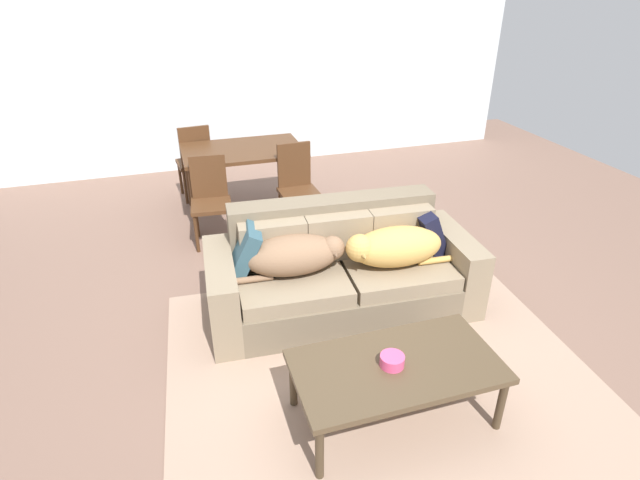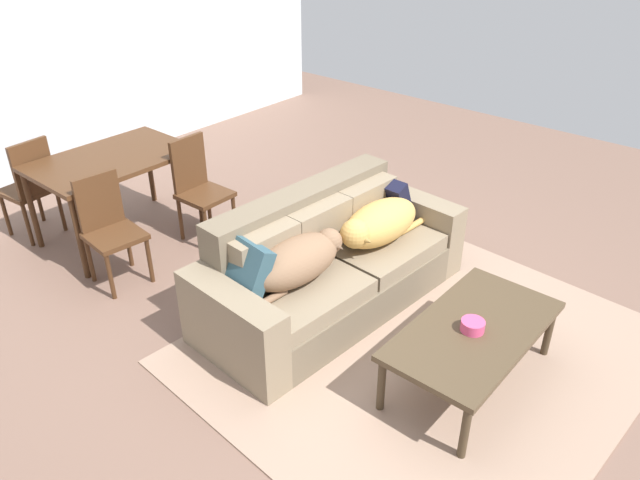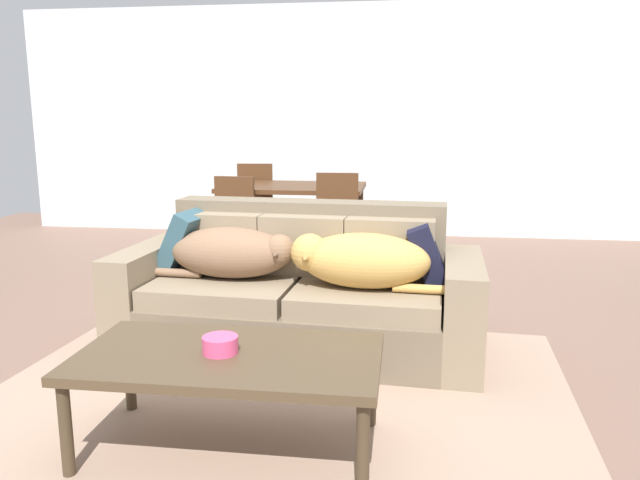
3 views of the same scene
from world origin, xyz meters
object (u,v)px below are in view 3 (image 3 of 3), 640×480
at_px(couch, 300,294).
at_px(throw_pillow_by_left_arm, 185,241).
at_px(bowl_on_coffee_table, 220,345).
at_px(dog_on_left_cushion, 234,253).
at_px(coffee_table, 229,363).
at_px(dog_on_right_cushion, 359,260).
at_px(dining_chair_near_left, 231,224).
at_px(dining_chair_near_right, 336,224).
at_px(dining_table, 293,193).
at_px(throw_pillow_by_right_arm, 428,254).
at_px(dining_chair_far_left, 257,203).

distance_m(couch, throw_pillow_by_left_arm, 0.82).
bearing_deg(couch, bowl_on_coffee_table, -91.87).
xyz_separation_m(dog_on_left_cushion, coffee_table, (0.31, -1.19, -0.20)).
bearing_deg(dog_on_left_cushion, dog_on_right_cushion, -5.28).
height_order(dog_on_right_cushion, throw_pillow_by_left_arm, throw_pillow_by_left_arm).
height_order(couch, dining_chair_near_left, dining_chair_near_left).
bearing_deg(dining_chair_near_left, dog_on_left_cushion, -67.96).
xyz_separation_m(couch, dining_chair_near_right, (0.05, 1.54, 0.18)).
bearing_deg(dog_on_left_cushion, couch, 12.62).
distance_m(dining_table, dining_chair_near_left, 0.77).
height_order(bowl_on_coffee_table, dining_chair_near_left, dining_chair_near_left).
bearing_deg(bowl_on_coffee_table, dog_on_right_cushion, 65.50).
height_order(dog_on_right_cushion, dining_table, dining_table).
relative_size(dog_on_left_cushion, dining_table, 0.69).
relative_size(throw_pillow_by_left_arm, bowl_on_coffee_table, 2.74).
xyz_separation_m(throw_pillow_by_right_arm, dining_chair_far_left, (-1.68, 2.67, -0.09)).
distance_m(throw_pillow_by_left_arm, dining_chair_near_right, 1.66).
relative_size(dog_on_right_cushion, throw_pillow_by_right_arm, 2.50).
relative_size(throw_pillow_by_right_arm, coffee_table, 0.30).
distance_m(dog_on_left_cushion, dining_chair_near_left, 1.65).
height_order(coffee_table, bowl_on_coffee_table, bowl_on_coffee_table).
relative_size(coffee_table, dining_table, 0.94).
bearing_deg(dining_chair_near_right, dog_on_right_cushion, -81.09).
bearing_deg(dog_on_left_cushion, dining_chair_near_left, 110.20).
distance_m(couch, dining_table, 2.18).
height_order(throw_pillow_by_left_arm, dining_chair_near_left, dining_chair_near_left).
relative_size(throw_pillow_by_right_arm, dining_chair_near_right, 0.40).
bearing_deg(dining_chair_far_left, bowl_on_coffee_table, 95.20).
bearing_deg(throw_pillow_by_left_arm, couch, -7.44).
xyz_separation_m(dog_on_right_cushion, dining_chair_near_left, (-1.24, 1.70, -0.11)).
height_order(coffee_table, dining_chair_near_right, dining_chair_near_right).
xyz_separation_m(bowl_on_coffee_table, dining_chair_near_right, (0.17, 2.80, 0.04)).
bearing_deg(couch, throw_pillow_by_right_arm, 3.80).
xyz_separation_m(dog_on_right_cushion, throw_pillow_by_left_arm, (-1.13, 0.28, 0.02)).
relative_size(throw_pillow_by_left_arm, dining_chair_near_right, 0.44).
xyz_separation_m(couch, bowl_on_coffee_table, (-0.12, -1.26, 0.14)).
bearing_deg(throw_pillow_by_left_arm, throw_pillow_by_right_arm, -3.64).
xyz_separation_m(dog_on_left_cushion, bowl_on_coffee_table, (0.28, -1.20, -0.12)).
height_order(coffee_table, dining_chair_near_left, dining_chair_near_left).
bearing_deg(couch, dog_on_left_cushion, -167.38).
distance_m(coffee_table, dining_chair_near_left, 2.89).
distance_m(dining_chair_near_left, dining_chair_near_right, 0.92).
xyz_separation_m(bowl_on_coffee_table, dining_table, (-0.30, 3.37, 0.23)).
bearing_deg(dining_chair_near_left, throw_pillow_by_left_arm, -80.12).
distance_m(throw_pillow_by_right_arm, dining_chair_near_left, 2.23).
distance_m(couch, bowl_on_coffee_table, 1.27).
relative_size(coffee_table, bowl_on_coffee_table, 8.45).
bearing_deg(dining_table, bowl_on_coffee_table, -84.96).
bearing_deg(coffee_table, dog_on_left_cushion, 104.51).
distance_m(throw_pillow_by_left_arm, dining_table, 2.04).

